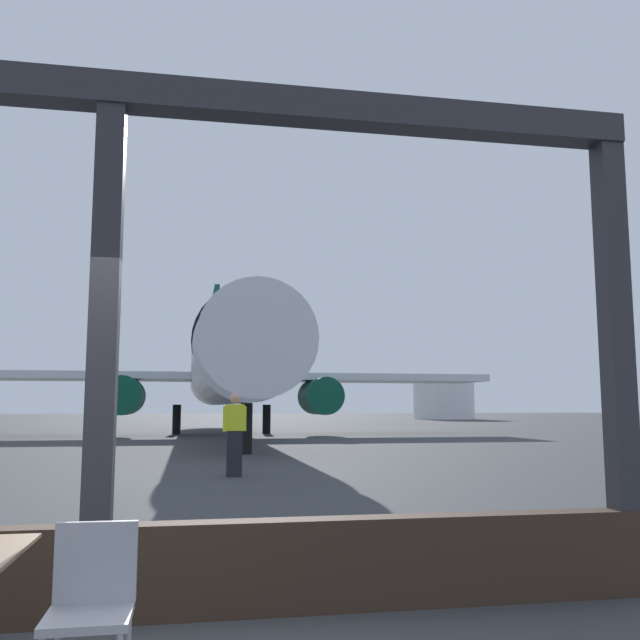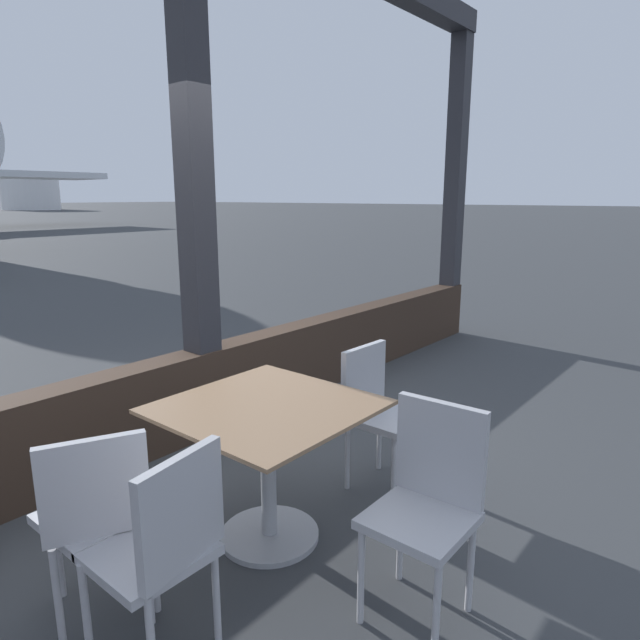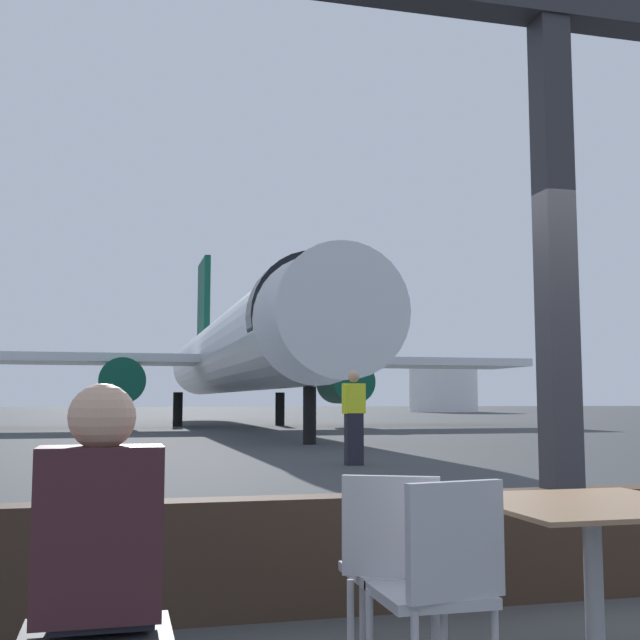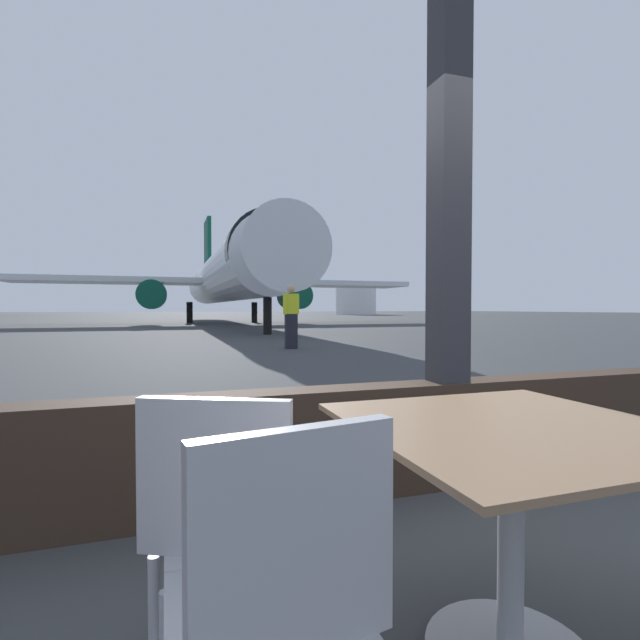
# 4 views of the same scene
# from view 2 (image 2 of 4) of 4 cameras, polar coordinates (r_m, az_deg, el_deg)

# --- Properties ---
(window_frame) EXTENTS (8.26, 0.24, 3.89)m
(window_frame) POSITION_cam_2_polar(r_m,az_deg,el_deg) (4.06, -12.57, 6.88)
(window_frame) COLOR #38281E
(window_frame) RESTS_ON ground
(dining_table) EXTENTS (0.95, 0.95, 0.75)m
(dining_table) POSITION_cam_2_polar(r_m,az_deg,el_deg) (2.89, -5.45, -13.49)
(dining_table) COLOR #8C6B4C
(dining_table) RESTS_ON ground
(cafe_chair_window_left) EXTENTS (0.44, 0.44, 0.89)m
(cafe_chair_window_left) POSITION_cam_2_polar(r_m,az_deg,el_deg) (2.24, -15.93, -21.24)
(cafe_chair_window_left) COLOR #B2B2B7
(cafe_chair_window_left) RESTS_ON ground
(cafe_chair_window_right) EXTENTS (0.41, 0.41, 0.88)m
(cafe_chair_window_right) POSITION_cam_2_polar(r_m,az_deg,el_deg) (3.40, 5.90, -8.65)
(cafe_chair_window_right) COLOR #B2B2B7
(cafe_chair_window_right) RESTS_ON ground
(cafe_chair_aisle_left) EXTENTS (0.51, 0.51, 0.88)m
(cafe_chair_aisle_left) POSITION_cam_2_polar(r_m,az_deg,el_deg) (2.51, -22.22, -17.81)
(cafe_chair_aisle_left) COLOR #B2B2B7
(cafe_chair_aisle_left) RESTS_ON ground
(cafe_chair_aisle_right) EXTENTS (0.41, 0.41, 0.92)m
(cafe_chair_aisle_right) POSITION_cam_2_polar(r_m,az_deg,el_deg) (2.46, 11.25, -17.19)
(cafe_chair_aisle_right) COLOR #B2B2B7
(cafe_chair_aisle_right) RESTS_ON ground
(fuel_storage_tank) EXTENTS (7.19, 7.19, 4.76)m
(fuel_storage_tank) POSITION_cam_2_polar(r_m,az_deg,el_deg) (83.43, -27.94, 11.73)
(fuel_storage_tank) COLOR white
(fuel_storage_tank) RESTS_ON ground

